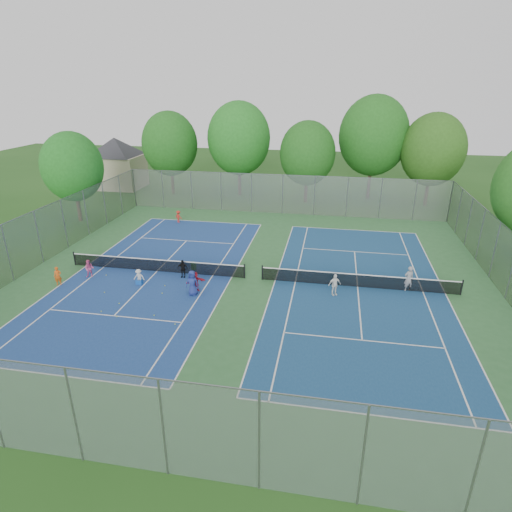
{
  "coord_description": "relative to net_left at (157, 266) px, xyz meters",
  "views": [
    {
      "loc": [
        4.94,
        -26.11,
        12.55
      ],
      "look_at": [
        0.0,
        1.0,
        1.3
      ],
      "focal_mm": 30.0,
      "sensor_mm": 36.0,
      "label": 1
    }
  ],
  "objects": [
    {
      "name": "ball_hopper",
      "position": [
        2.47,
        0.78,
        -0.18
      ],
      "size": [
        0.36,
        0.36,
        0.55
      ],
      "primitive_type": "cube",
      "rotation": [
        0.0,
        0.0,
        -0.34
      ],
      "color": "#268E3F",
      "rests_on": "ground"
    },
    {
      "name": "net_right",
      "position": [
        14.0,
        0.0,
        0.0
      ],
      "size": [
        12.87,
        0.1,
        0.91
      ],
      "primitive_type": "cube",
      "color": "black",
      "rests_on": "ground"
    },
    {
      "name": "tennis_ball_7",
      "position": [
        -3.21,
        -1.34,
        -0.42
      ],
      "size": [
        0.07,
        0.07,
        0.07
      ],
      "primitive_type": "sphere",
      "color": "gold",
      "rests_on": "ground"
    },
    {
      "name": "tennis_ball_2",
      "position": [
        1.44,
        -2.19,
        -0.42
      ],
      "size": [
        0.07,
        0.07,
        0.07
      ],
      "primitive_type": "sphere",
      "color": "#CFD431",
      "rests_on": "ground"
    },
    {
      "name": "tennis_ball_1",
      "position": [
        -0.37,
        -5.01,
        -0.42
      ],
      "size": [
        0.07,
        0.07,
        0.07
      ],
      "primitive_type": "sphere",
      "color": "#C6E936",
      "rests_on": "ground"
    },
    {
      "name": "tree_nr",
      "position": [
        16.0,
        24.0,
        6.59
      ],
      "size": [
        7.6,
        7.6,
        11.42
      ],
      "color": "#443326",
      "rests_on": "ground"
    },
    {
      "name": "instructor",
      "position": [
        17.13,
        0.04,
        0.4
      ],
      "size": [
        0.73,
        0.61,
        1.71
      ],
      "primitive_type": "imported",
      "rotation": [
        0.0,
        0.0,
        3.53
      ],
      "color": "gray",
      "rests_on": "ground"
    },
    {
      "name": "tree_ne",
      "position": [
        22.0,
        22.0,
        5.51
      ],
      "size": [
        6.6,
        6.6,
        9.77
      ],
      "color": "#443326",
      "rests_on": "ground"
    },
    {
      "name": "tennis_ball_5",
      "position": [
        2.28,
        -5.98,
        -0.42
      ],
      "size": [
        0.07,
        0.07,
        0.07
      ],
      "primitive_type": "sphere",
      "color": "#A2C62E",
      "rests_on": "ground"
    },
    {
      "name": "ground",
      "position": [
        7.0,
        0.0,
        -0.46
      ],
      "size": [
        120.0,
        120.0,
        0.0
      ],
      "primitive_type": "plane",
      "color": "#214D18",
      "rests_on": "ground"
    },
    {
      "name": "fence_west",
      "position": [
        -9.0,
        0.0,
        1.54
      ],
      "size": [
        0.1,
        32.0,
        4.0
      ],
      "primitive_type": "cube",
      "rotation": [
        0.0,
        0.0,
        1.57
      ],
      "color": "gray",
      "rests_on": "ground"
    },
    {
      "name": "student_f",
      "position": [
        3.68,
        -2.49,
        0.22
      ],
      "size": [
        1.27,
        1.01,
        1.35
      ],
      "primitive_type": "imported",
      "rotation": [
        0.0,
        0.0,
        0.57
      ],
      "color": "red",
      "rests_on": "ground"
    },
    {
      "name": "tree_nl",
      "position": [
        1.0,
        23.0,
        6.09
      ],
      "size": [
        7.2,
        7.2,
        10.69
      ],
      "color": "#443326",
      "rests_on": "ground"
    },
    {
      "name": "student_b",
      "position": [
        -4.17,
        -1.73,
        0.18
      ],
      "size": [
        0.73,
        0.64,
        1.27
      ],
      "primitive_type": "imported",
      "rotation": [
        0.0,
        0.0,
        0.29
      ],
      "color": "#E65995",
      "rests_on": "ground"
    },
    {
      "name": "fence_east",
      "position": [
        23.0,
        0.0,
        1.54
      ],
      "size": [
        0.1,
        32.0,
        4.0
      ],
      "primitive_type": "cube",
      "rotation": [
        0.0,
        0.0,
        1.57
      ],
      "color": "gray",
      "rests_on": "ground"
    },
    {
      "name": "net_left",
      "position": [
        0.0,
        0.0,
        0.0
      ],
      "size": [
        12.87,
        0.1,
        0.91
      ],
      "primitive_type": "cube",
      "color": "black",
      "rests_on": "ground"
    },
    {
      "name": "child_far_baseline",
      "position": [
        -2.41,
        11.2,
        0.14
      ],
      "size": [
        0.88,
        0.71,
        1.18
      ],
      "primitive_type": "imported",
      "rotation": [
        0.0,
        0.0,
        2.72
      ],
      "color": "red",
      "rests_on": "ground"
    },
    {
      "name": "student_d",
      "position": [
        2.16,
        -0.6,
        0.19
      ],
      "size": [
        0.78,
        0.38,
        1.29
      ],
      "primitive_type": "imported",
      "rotation": [
        0.0,
        0.0,
        0.08
      ],
      "color": "black",
      "rests_on": "ground"
    },
    {
      "name": "tennis_ball_8",
      "position": [
        -0.75,
        -1.68,
        -0.42
      ],
      "size": [
        0.07,
        0.07,
        0.07
      ],
      "primitive_type": "sphere",
      "color": "#C0DF33",
      "rests_on": "ground"
    },
    {
      "name": "tennis_ball_6",
      "position": [
        -2.01,
        -3.81,
        -0.42
      ],
      "size": [
        0.07,
        0.07,
        0.07
      ],
      "primitive_type": "sphere",
      "color": "#C2D331",
      "rests_on": "ground"
    },
    {
      "name": "house",
      "position": [
        -15.0,
        24.0,
        3.76
      ],
      "size": [
        11.03,
        11.03,
        7.3
      ],
      "color": "#B7A88C",
      "rests_on": "ground"
    },
    {
      "name": "student_a",
      "position": [
        -5.56,
        -3.24,
        0.19
      ],
      "size": [
        0.56,
        0.47,
        1.29
      ],
      "primitive_type": "imported",
      "rotation": [
        0.0,
        0.0,
        0.42
      ],
      "color": "#EC5B16",
      "rests_on": "ground"
    },
    {
      "name": "fence_south",
      "position": [
        7.0,
        -16.0,
        1.54
      ],
      "size": [
        32.0,
        0.1,
        4.0
      ],
      "primitive_type": "cube",
      "color": "gray",
      "rests_on": "ground"
    },
    {
      "name": "tree_side_w",
      "position": [
        -12.0,
        10.0,
        4.79
      ],
      "size": [
        5.6,
        5.6,
        8.47
      ],
      "color": "#443326",
      "rests_on": "ground"
    },
    {
      "name": "court_left",
      "position": [
        0.0,
        0.0,
        -0.44
      ],
      "size": [
        10.97,
        23.77,
        0.01
      ],
      "primitive_type": "cube",
      "color": "navy",
      "rests_on": "court_pad"
    },
    {
      "name": "student_e",
      "position": [
        3.65,
        -3.01,
        0.37
      ],
      "size": [
        0.87,
        0.62,
        1.65
      ],
      "primitive_type": "imported",
      "rotation": [
        0.0,
        0.0,
        -0.12
      ],
      "color": "navy",
      "rests_on": "ground"
    },
    {
      "name": "fence_north",
      "position": [
        7.0,
        16.0,
        1.54
      ],
      "size": [
        32.0,
        0.1,
        4.0
      ],
      "primitive_type": "cube",
      "color": "gray",
      "rests_on": "ground"
    },
    {
      "name": "tennis_ball_9",
      "position": [
        -0.96,
        -6.1,
        -0.42
      ],
      "size": [
        0.07,
        0.07,
        0.07
      ],
      "primitive_type": "sphere",
      "color": "#CCE535",
      "rests_on": "ground"
    },
    {
      "name": "student_c",
      "position": [
        -0.29,
        -2.25,
        0.11
      ],
      "size": [
        0.76,
        0.47,
        1.13
      ],
      "primitive_type": "imported",
      "rotation": [
        0.0,
        0.0,
        0.08
      ],
      "color": "silver",
      "rests_on": "ground"
    },
    {
      "name": "tennis_ball_4",
      "position": [
        1.68,
        -3.25,
        -0.42
      ],
      "size": [
        0.07,
        0.07,
        0.07
      ],
      "primitive_type": "sphere",
      "color": "#D2E836",
      "rests_on": "ground"
    },
    {
      "name": "court_right",
      "position": [
        14.0,
        0.0,
        -0.44
      ],
      "size": [
        10.97,
        23.77,
        0.01
      ],
      "primitive_type": "cube",
      "color": "navy",
      "rests_on": "court_pad"
    },
    {
      "name": "ball_crate",
      "position": [
        -0.36,
        -2.15,
        -0.29
      ],
      "size": [
        0.42,
        0.42,
        0.33
      ],
      "primitive_type": "cube",
      "rotation": [
        0.0,
        0.0,
        0.09
      ],
      "color": "#1753B1",
      "rests_on": "ground"
    },
    {
      "name": "court_pad",
      "position": [
        7.0,
        0.0,
        -0.45
      ],
      "size": [
        32.0,
        32.0,
        0.01
      ],
      "primitive_type": "cube",
      "color": "#316735",
      "rests_on": "ground"
    },
    {
      "name": "tennis_ball_0",
      "position": [
        3.82,
        -6.69,
        -0.42
      ],
      "size": [
        0.07,
        0.07,
        0.07
      ],
      "primitive_type": "sphere",
      "color": "#D0EF37",
      "rests_on": "ground"
    },
    {
      "name": "tree_nw",
      "position": [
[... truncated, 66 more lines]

